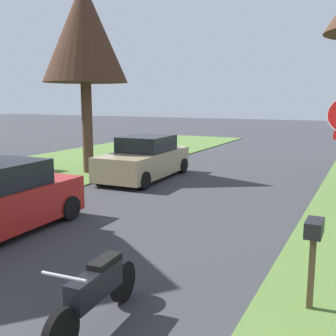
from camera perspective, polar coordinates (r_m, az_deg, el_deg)
street_tree_left_mid_b at (r=16.39m, az=-11.76°, el=18.11°), size 3.23×3.23×7.26m
parked_sedan_tan at (r=15.00m, az=-3.31°, el=1.25°), size 2.08×4.46×1.57m
parked_motorcycle at (r=5.52m, az=-10.11°, el=-16.68°), size 0.60×2.05×0.97m
curbside_mailbox at (r=5.88m, az=19.87°, el=-9.39°), size 0.22×0.44×1.27m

